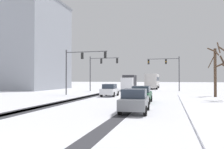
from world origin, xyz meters
TOP-DOWN VIEW (x-y plane):
  - wheel_track_left_lane at (-3.94, 14.74)m, footprint 0.77×32.42m
  - wheel_track_right_lane at (-3.34, 14.74)m, footprint 0.88×32.42m
  - wheel_track_center at (-4.26, 14.74)m, footprint 0.98×32.42m
  - wheel_track_oncoming at (3.42, 14.74)m, footprint 0.85×32.42m
  - sidewalk_kerb_right at (9.47, 13.26)m, footprint 4.00×32.42m
  - traffic_signal_far_right at (5.98, 39.54)m, footprint 6.06×0.51m
  - traffic_signal_near_left at (-5.90, 25.46)m, footprint 6.28×0.43m
  - traffic_signal_far_left at (-6.15, 35.39)m, footprint 5.62×0.54m
  - car_white_lead at (-1.29, 24.43)m, footprint 1.93×4.15m
  - car_dark_green_second at (3.74, 17.55)m, footprint 1.85×4.11m
  - car_grey_third at (4.04, 11.26)m, footprint 1.92×4.15m
  - bus_oncoming at (2.50, 48.33)m, footprint 2.72×11.01m
  - box_truck_delivery at (-1.32, 39.17)m, footprint 2.55×7.49m
  - bare_tree_sidewalk_far at (11.97, 26.71)m, footprint 1.69×1.87m
  - office_building_far_left_block at (-30.84, 39.61)m, footprint 27.11×16.21m

SIDE VIEW (x-z plane):
  - wheel_track_left_lane at x=-3.94m, z-range 0.00..0.01m
  - wheel_track_right_lane at x=-3.34m, z-range 0.00..0.01m
  - wheel_track_center at x=-4.26m, z-range 0.00..0.01m
  - wheel_track_oncoming at x=3.42m, z-range 0.00..0.01m
  - sidewalk_kerb_right at x=9.47m, z-range 0.00..0.12m
  - car_white_lead at x=-1.29m, z-range 0.01..1.63m
  - car_dark_green_second at x=3.74m, z-range 0.01..1.63m
  - car_grey_third at x=4.04m, z-range 0.01..1.63m
  - box_truck_delivery at x=-1.32m, z-range 0.12..3.14m
  - bus_oncoming at x=2.50m, z-range 0.30..3.68m
  - bare_tree_sidewalk_far at x=11.97m, z-range 0.01..6.89m
  - traffic_signal_far_left at x=-6.15m, z-range 1.38..7.88m
  - traffic_signal_far_right at x=5.98m, z-range 1.39..7.89m
  - traffic_signal_near_left at x=-5.90m, z-range 1.40..7.90m
  - office_building_far_left_block at x=-30.84m, z-range 0.01..19.86m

